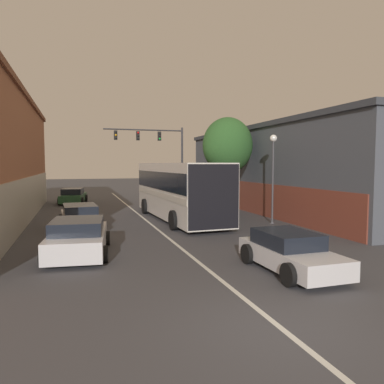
# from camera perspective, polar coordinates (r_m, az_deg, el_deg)

# --- Properties ---
(ground_plane) EXTENTS (160.00, 160.00, 0.00)m
(ground_plane) POSITION_cam_1_polar(r_m,az_deg,el_deg) (8.21, 13.45, -19.55)
(ground_plane) COLOR #424247
(lane_center_line) EXTENTS (0.14, 42.65, 0.01)m
(lane_center_line) POSITION_cam_1_polar(r_m,az_deg,el_deg) (22.35, -7.08, -4.23)
(lane_center_line) COLOR silver
(lane_center_line) RESTS_ON ground_plane
(building_right_storefront) EXTENTS (7.90, 23.51, 5.92)m
(building_right_storefront) POSITION_cam_1_polar(r_m,az_deg,el_deg) (28.14, 15.32, 3.69)
(building_right_storefront) COLOR #4C515B
(building_right_storefront) RESTS_ON ground_plane
(bus) EXTENTS (3.24, 10.74, 3.36)m
(bus) POSITION_cam_1_polar(r_m,az_deg,el_deg) (22.09, -2.00, 0.62)
(bus) COLOR silver
(bus) RESTS_ON ground_plane
(hatchback_foreground) EXTENTS (1.96, 4.00, 1.21)m
(hatchback_foreground) POSITION_cam_1_polar(r_m,az_deg,el_deg) (12.05, 14.68, -8.87)
(hatchback_foreground) COLOR silver
(hatchback_foreground) RESTS_ON ground_plane
(parked_car_left_near) EXTENTS (2.51, 4.60, 1.32)m
(parked_car_left_near) POSITION_cam_1_polar(r_m,az_deg,el_deg) (14.30, -16.95, -6.64)
(parked_car_left_near) COLOR silver
(parked_car_left_near) RESTS_ON ground_plane
(parked_car_left_mid) EXTENTS (2.42, 4.55, 1.27)m
(parked_car_left_mid) POSITION_cam_1_polar(r_m,az_deg,el_deg) (32.92, -17.66, -0.60)
(parked_car_left_mid) COLOR #285633
(parked_car_left_mid) RESTS_ON ground_plane
(parked_car_left_far) EXTENTS (2.20, 4.74, 1.24)m
(parked_car_left_far) POSITION_cam_1_polar(r_m,az_deg,el_deg) (20.09, -16.69, -3.64)
(parked_car_left_far) COLOR silver
(parked_car_left_far) RESTS_ON ground_plane
(traffic_signal_gantry) EXTENTS (7.11, 0.36, 6.61)m
(traffic_signal_gantry) POSITION_cam_1_polar(r_m,az_deg,el_deg) (33.84, -5.30, 6.95)
(traffic_signal_gantry) COLOR #333338
(traffic_signal_gantry) RESTS_ON ground_plane
(street_lamp) EXTENTS (0.40, 0.40, 4.90)m
(street_lamp) POSITION_cam_1_polar(r_m,az_deg,el_deg) (21.04, 12.25, 4.14)
(street_lamp) COLOR #47474C
(street_lamp) RESTS_ON ground_plane
(street_tree_near) EXTENTS (3.30, 2.97, 6.33)m
(street_tree_near) POSITION_cam_1_polar(r_m,az_deg,el_deg) (24.63, 5.45, 7.05)
(street_tree_near) COLOR #3D2D1E
(street_tree_near) RESTS_ON ground_plane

